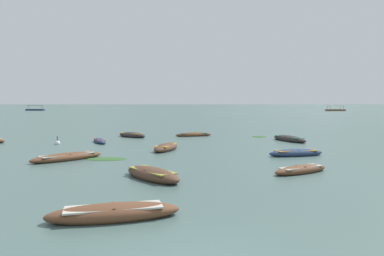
# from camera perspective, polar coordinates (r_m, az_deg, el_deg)

# --- Properties ---
(ground_plane) EXTENTS (6000.00, 6000.00, 0.00)m
(ground_plane) POSITION_cam_1_polar(r_m,az_deg,el_deg) (1506.79, -5.75, 3.76)
(ground_plane) COLOR #425B56
(mountain_1) EXTENTS (1114.71, 1114.71, 325.81)m
(mountain_1) POSITION_cam_1_polar(r_m,az_deg,el_deg) (2100.14, -18.58, 8.06)
(mountain_1) COLOR slate
(mountain_1) RESTS_ON ground
(mountain_2) EXTENTS (1462.57, 1462.57, 477.42)m
(mountain_2) POSITION_cam_1_polar(r_m,az_deg,el_deg) (1843.00, 2.09, 11.24)
(mountain_2) COLOR slate
(mountain_2) RESTS_ON ground
(rowboat_1) EXTENTS (4.24, 3.90, 0.54)m
(rowboat_1) POSITION_cam_1_polar(r_m,az_deg,el_deg) (23.17, -18.87, -4.32)
(rowboat_1) COLOR brown
(rowboat_1) RESTS_ON ground
(rowboat_2) EXTENTS (1.86, 3.46, 0.44)m
(rowboat_2) POSITION_cam_1_polar(r_m,az_deg,el_deg) (32.45, -14.23, -1.98)
(rowboat_2) COLOR navy
(rowboat_2) RESTS_ON ground
(rowboat_3) EXTENTS (3.43, 2.28, 0.47)m
(rowboat_3) POSITION_cam_1_polar(r_m,az_deg,el_deg) (18.72, 16.61, -6.26)
(rowboat_3) COLOR brown
(rowboat_3) RESTS_ON ground
(rowboat_4) EXTENTS (2.46, 3.92, 0.62)m
(rowboat_4) POSITION_cam_1_polar(r_m,az_deg,el_deg) (26.52, -4.08, -3.05)
(rowboat_4) COLOR #4C3323
(rowboat_4) RESTS_ON ground
(rowboat_5) EXTENTS (3.42, 3.51, 0.62)m
(rowboat_5) POSITION_cam_1_polar(r_m,az_deg,el_deg) (37.08, -9.34, -1.11)
(rowboat_5) COLOR #2D2826
(rowboat_5) RESTS_ON ground
(rowboat_6) EXTENTS (3.96, 1.79, 0.51)m
(rowboat_6) POSITION_cam_1_polar(r_m,az_deg,el_deg) (37.58, 0.24, -1.04)
(rowboat_6) COLOR brown
(rowboat_6) RESTS_ON ground
(rowboat_7) EXTENTS (4.04, 1.69, 0.58)m
(rowboat_7) POSITION_cam_1_polar(r_m,az_deg,el_deg) (11.25, -12.08, -12.82)
(rowboat_7) COLOR brown
(rowboat_7) RESTS_ON ground
(rowboat_8) EXTENTS (3.83, 1.60, 0.56)m
(rowboat_8) POSITION_cam_1_polar(r_m,az_deg,el_deg) (24.59, 15.90, -3.78)
(rowboat_8) COLOR navy
(rowboat_8) RESTS_ON ground
(rowboat_9) EXTENTS (2.29, 4.68, 0.64)m
(rowboat_9) POSITION_cam_1_polar(r_m,az_deg,el_deg) (33.85, 14.93, -1.65)
(rowboat_9) COLOR #2D2826
(rowboat_9) RESTS_ON ground
(rowboat_10) EXTENTS (3.12, 3.83, 0.64)m
(rowboat_10) POSITION_cam_1_polar(r_m,az_deg,el_deg) (16.65, -6.21, -7.20)
(rowboat_10) COLOR #4C3323
(rowboat_10) RESTS_ON ground
(ferry_0) EXTENTS (7.92, 3.59, 2.54)m
(ferry_0) POSITION_cam_1_polar(r_m,az_deg,el_deg) (181.19, -23.25, 2.65)
(ferry_0) COLOR navy
(ferry_0) RESTS_ON ground
(ferry_1) EXTENTS (8.39, 3.75, 2.54)m
(ferry_1) POSITION_cam_1_polar(r_m,az_deg,el_deg) (170.96, 21.46, 2.64)
(ferry_1) COLOR brown
(ferry_1) RESTS_ON ground
(mooring_buoy) EXTENTS (0.45, 0.45, 0.82)m
(mooring_buoy) POSITION_cam_1_polar(r_m,az_deg,el_deg) (32.04, -20.25, -2.26)
(mooring_buoy) COLOR silver
(mooring_buoy) RESTS_ON ground
(weed_patch_0) EXTENTS (2.67, 1.70, 0.14)m
(weed_patch_0) POSITION_cam_1_polar(r_m,az_deg,el_deg) (22.84, -13.14, -4.76)
(weed_patch_0) COLOR #2D5628
(weed_patch_0) RESTS_ON ground
(weed_patch_1) EXTENTS (1.91, 2.08, 0.14)m
(weed_patch_1) POSITION_cam_1_polar(r_m,az_deg,el_deg) (37.52, 10.43, -1.36)
(weed_patch_1) COLOR #2D5628
(weed_patch_1) RESTS_ON ground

